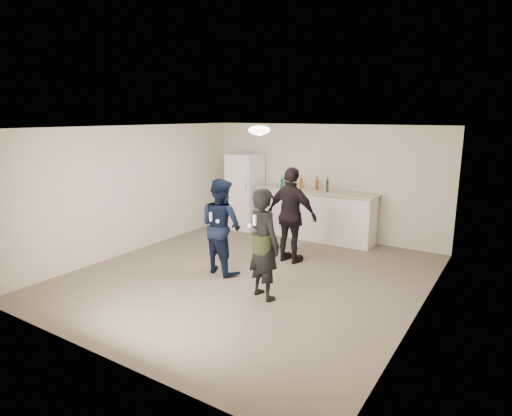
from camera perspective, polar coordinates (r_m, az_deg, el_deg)
The scene contains 21 objects.
floor at distance 7.42m, azimuth -0.84°, elevation -8.99°, with size 6.00×6.00×0.00m, color #6B5B4C.
ceiling at distance 6.92m, azimuth -0.91°, elevation 10.69°, with size 6.00×6.00×0.00m, color silver.
wall_back at distance 9.67m, azimuth 8.98°, elevation 3.56°, with size 6.00×6.00×0.00m, color beige.
wall_front at distance 4.92m, azimuth -20.55°, elevation -5.56°, with size 6.00×6.00×0.00m, color beige.
wall_left at distance 8.85m, azimuth -15.92°, elevation 2.44°, with size 6.00×6.00×0.00m, color beige.
wall_right at distance 6.04m, azimuth 21.49°, elevation -2.40°, with size 6.00×6.00×0.00m, color beige.
counter at distance 9.52m, azimuth 7.90°, elevation -0.99°, with size 2.60×0.56×1.05m, color silver.
counter_top at distance 9.41m, azimuth 8.00°, elevation 2.24°, with size 2.68×0.64×0.04m, color #BFB394.
fridge at distance 10.26m, azimuth -1.47°, elevation 2.22°, with size 0.70×0.70×1.80m, color white.
fridge_handle at distance 9.74m, azimuth -1.33°, elevation 4.07°, with size 0.02×0.02×0.60m, color #B4B5B8.
ceiling_dome at distance 7.17m, azimuth 0.44°, elevation 10.35°, with size 0.36×0.36×0.16m, color white.
shaker at distance 9.76m, azimuth 3.59°, elevation 3.33°, with size 0.08×0.08×0.17m, color #B0AFB4.
man at distance 7.37m, azimuth -4.66°, elevation -2.41°, with size 0.80×0.63×1.65m, color #0E1B3D.
woman at distance 6.31m, azimuth 1.05°, elevation -4.81°, with size 0.61×0.40×1.67m, color black.
camo_shorts at distance 6.31m, azimuth 1.05°, elevation -4.70°, with size 0.34×0.34×0.28m, color #2D3919.
spectator at distance 7.87m, azimuth 4.75°, elevation -1.00°, with size 1.04×0.43×1.78m, color black.
remote_man at distance 7.10m, azimuth -6.05°, elevation -1.15°, with size 0.04×0.04×0.15m, color white.
nunchuk_man at distance 7.07m, azimuth -5.13°, elevation -1.78°, with size 0.07×0.07×0.07m, color white.
remote_woman at distance 6.00m, azimuth -0.18°, elevation -1.63°, with size 0.04×0.04×0.15m, color white.
nunchuk_woman at distance 6.10m, azimuth -0.82°, elevation -2.36°, with size 0.07×0.07×0.07m, color white.
bottle_cluster at distance 9.50m, azimuth 6.18°, elevation 3.18°, with size 1.16×0.34×0.25m.
Camera 1 is at (3.81, -5.77, 2.69)m, focal length 30.00 mm.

